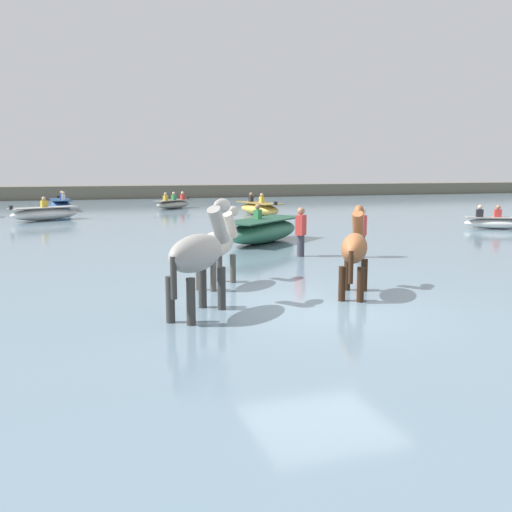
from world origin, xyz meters
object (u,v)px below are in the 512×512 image
object	(u,v)px
boat_near_port	(61,205)
person_wading_mid	(361,236)
horse_lead_chestnut	(355,250)
boat_mid_channel	(44,214)
horse_flank_grey	(199,256)
boat_distant_east	(259,209)
person_spectator_far	(301,236)
boat_mid_outer	(173,204)
boat_near_starboard	(263,231)
boat_far_offshore	(497,223)
horse_trailing_pinto	(218,246)

from	to	relation	value
boat_near_port	person_wading_mid	size ratio (longest dim) A/B	2.20
horse_lead_chestnut	boat_mid_channel	xyz separation A→B (m)	(-6.22, 18.58, -0.55)
horse_flank_grey	boat_distant_east	size ratio (longest dim) A/B	0.59
horse_lead_chestnut	person_spectator_far	size ratio (longest dim) A/B	1.20
boat_near_port	boat_mid_outer	xyz separation A→B (m)	(6.37, -0.40, -0.05)
boat_distant_east	person_spectator_far	bearing A→B (deg)	-103.52
horse_lead_chestnut	boat_near_port	xyz separation A→B (m)	(-5.60, 25.00, -0.53)
boat_mid_outer	horse_lead_chestnut	bearing A→B (deg)	-91.78
boat_near_port	boat_near_starboard	bearing A→B (deg)	-69.38
horse_flank_grey	person_wading_mid	bearing A→B (deg)	40.74
horse_lead_chestnut	person_spectator_far	xyz separation A→B (m)	(0.87, 4.78, -0.29)
horse_lead_chestnut	person_wading_mid	size ratio (longest dim) A/B	1.20
person_spectator_far	boat_far_offshore	bearing A→B (deg)	23.00
boat_far_offshore	person_wading_mid	size ratio (longest dim) A/B	1.60
boat_mid_channel	horse_trailing_pinto	bearing A→B (deg)	-76.71
boat_mid_outer	boat_far_offshore	xyz separation A→B (m)	(10.27, -15.50, -0.03)
horse_lead_chestnut	boat_distant_east	world-z (taller)	horse_lead_chestnut
horse_flank_grey	person_wading_mid	distance (m)	7.19
boat_near_port	horse_trailing_pinto	bearing A→B (deg)	-81.76
boat_mid_channel	person_wading_mid	size ratio (longest dim) A/B	2.01
boat_far_offshore	horse_flank_grey	bearing A→B (deg)	-145.65
horse_lead_chestnut	boat_near_port	size ratio (longest dim) A/B	0.54
person_wading_mid	horse_flank_grey	bearing A→B (deg)	-139.26
boat_near_port	boat_distant_east	distance (m)	11.74
boat_near_port	boat_distant_east	world-z (taller)	boat_distant_east
boat_distant_east	horse_flank_grey	bearing A→B (deg)	-110.84
horse_flank_grey	boat_near_starboard	size ratio (longest dim) A/B	0.58
person_spectator_far	boat_distant_east	bearing A→B (deg)	76.48
boat_distant_east	person_spectator_far	size ratio (longest dim) A/B	2.24
horse_flank_grey	boat_near_port	distance (m)	25.68
horse_flank_grey	person_spectator_far	size ratio (longest dim) A/B	1.32
horse_lead_chestnut	horse_trailing_pinto	size ratio (longest dim) A/B	1.04
person_spectator_far	person_wading_mid	distance (m)	1.62
boat_far_offshore	horse_lead_chestnut	bearing A→B (deg)	-140.51
horse_lead_chestnut	boat_mid_channel	size ratio (longest dim) A/B	0.60
boat_near_port	boat_distant_east	size ratio (longest dim) A/B	0.98
horse_flank_grey	boat_far_offshore	distance (m)	17.11
horse_flank_grey	person_wading_mid	size ratio (longest dim) A/B	1.32
boat_mid_channel	boat_near_starboard	world-z (taller)	boat_near_starboard
boat_distant_east	boat_near_starboard	size ratio (longest dim) A/B	0.98
boat_distant_east	boat_mid_channel	distance (m)	10.39
horse_trailing_pinto	horse_flank_grey	world-z (taller)	horse_flank_grey
boat_mid_outer	person_wading_mid	xyz separation A→B (m)	(1.59, -20.47, 0.29)
horse_flank_grey	boat_distant_east	bearing A→B (deg)	69.16
boat_distant_east	horse_lead_chestnut	bearing A→B (deg)	-102.70
person_spectator_far	boat_mid_channel	bearing A→B (deg)	117.20
boat_mid_outer	boat_near_starboard	distance (m)	16.70
horse_trailing_pinto	person_spectator_far	world-z (taller)	horse_trailing_pinto
horse_trailing_pinto	boat_mid_channel	world-z (taller)	horse_trailing_pinto
boat_near_port	person_wading_mid	bearing A→B (deg)	-69.11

